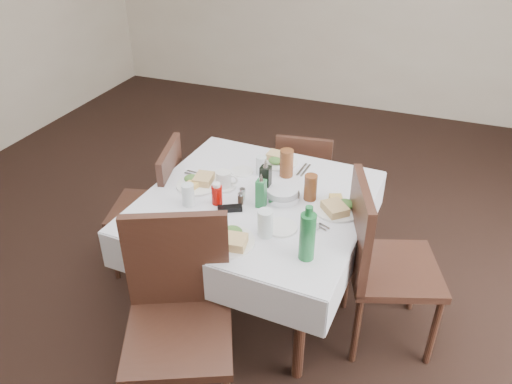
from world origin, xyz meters
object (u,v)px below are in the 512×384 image
at_px(chair_east, 378,256).
at_px(water_s, 265,223).
at_px(water_n, 261,166).
at_px(coffee_mug, 224,180).
at_px(chair_north, 304,176).
at_px(chair_south, 179,307).
at_px(green_bottle, 307,236).
at_px(water_e, 310,187).
at_px(ketchup_bottle, 217,194).
at_px(oil_cruet_green, 261,192).
at_px(bread_basket, 282,194).
at_px(chair_west, 158,200).
at_px(oil_cruet_dark, 265,180).
at_px(water_w, 188,195).
at_px(dining_table, 256,212).

bearing_deg(chair_east, water_s, -153.94).
relative_size(water_n, coffee_mug, 0.75).
height_order(chair_north, coffee_mug, coffee_mug).
bearing_deg(chair_south, green_bottle, 35.64).
bearing_deg(water_e, chair_east, -21.14).
bearing_deg(ketchup_bottle, chair_north, 76.12).
relative_size(oil_cruet_green, coffee_mug, 1.35).
xyz_separation_m(water_n, bread_basket, (0.21, -0.22, -0.03)).
height_order(chair_south, chair_west, chair_south).
distance_m(oil_cruet_dark, green_bottle, 0.59).
bearing_deg(bread_basket, coffee_mug, -179.26).
xyz_separation_m(water_w, ketchup_bottle, (0.14, 0.07, -0.00)).
bearing_deg(bread_basket, oil_cruet_green, -126.46).
bearing_deg(chair_north, ketchup_bottle, -103.88).
xyz_separation_m(water_w, oil_cruet_green, (0.38, 0.13, 0.03)).
distance_m(chair_west, coffee_mug, 0.58).
xyz_separation_m(water_s, ketchup_bottle, (-0.35, 0.18, -0.01)).
height_order(dining_table, chair_west, chair_west).
bearing_deg(oil_cruet_dark, green_bottle, -50.49).
height_order(water_n, ketchup_bottle, ketchup_bottle).
bearing_deg(oil_cruet_green, ketchup_bottle, -165.72).
relative_size(bread_basket, green_bottle, 0.68).
bearing_deg(water_n, bread_basket, -46.34).
xyz_separation_m(chair_north, water_s, (0.11, -1.13, 0.37)).
distance_m(water_e, green_bottle, 0.55).
bearing_deg(bread_basket, chair_east, -8.50).
bearing_deg(water_e, water_s, -104.33).
bearing_deg(bread_basket, oil_cruet_dark, 178.03).
height_order(chair_east, chair_west, chair_east).
distance_m(chair_south, oil_cruet_dark, 0.87).
relative_size(water_n, water_s, 0.80).
bearing_deg(chair_east, dining_table, 177.69).
bearing_deg(chair_west, ketchup_bottle, -21.97).
relative_size(water_e, water_w, 0.90).
relative_size(chair_west, ketchup_bottle, 7.08).
height_order(bread_basket, coffee_mug, coffee_mug).
height_order(chair_east, bread_basket, chair_east).
distance_m(water_n, oil_cruet_dark, 0.24).
bearing_deg(water_w, bread_basket, 27.65).
bearing_deg(ketchup_bottle, water_s, -26.97).
height_order(chair_west, green_bottle, green_bottle).
bearing_deg(ketchup_bottle, chair_south, -82.15).
bearing_deg(chair_south, chair_north, 84.69).
height_order(ketchup_bottle, coffee_mug, ketchup_bottle).
height_order(bread_basket, ketchup_bottle, ketchup_bottle).
distance_m(chair_east, water_n, 0.88).
distance_m(chair_south, green_bottle, 0.69).
bearing_deg(oil_cruet_dark, coffee_mug, -178.15).
relative_size(water_w, ketchup_bottle, 0.99).
bearing_deg(oil_cruet_green, chair_south, -102.13).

